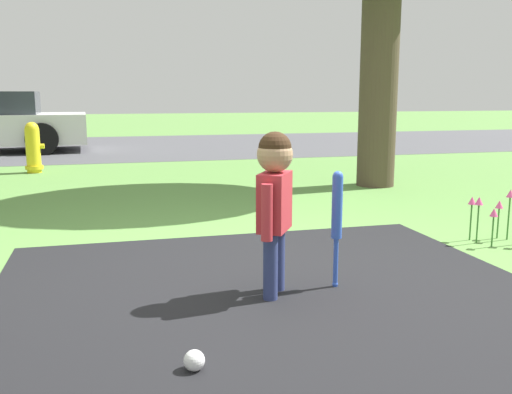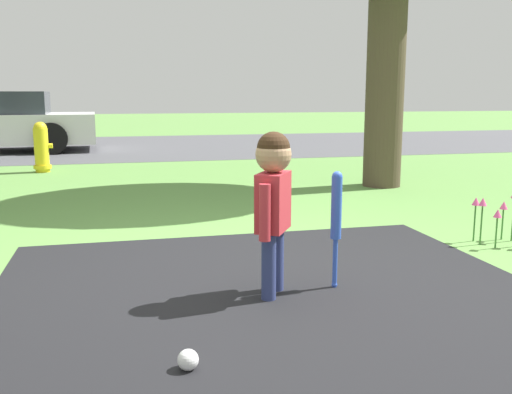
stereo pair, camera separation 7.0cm
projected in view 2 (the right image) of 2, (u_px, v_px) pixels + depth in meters
name	position (u px, v px, depth m)	size (l,w,h in m)	color
ground_plane	(251.00, 273.00, 3.59)	(60.00, 60.00, 0.00)	#5B8C42
street_strip	(155.00, 146.00, 12.34)	(40.00, 6.00, 0.01)	#4C4C51
child	(273.00, 191.00, 3.10)	(0.25, 0.33, 0.92)	navy
baseball_bat	(336.00, 213.00, 3.25)	(0.06, 0.06, 0.69)	blue
sports_ball	(188.00, 360.00, 2.33)	(0.09, 0.09, 0.09)	white
fire_hydrant	(41.00, 148.00, 8.18)	(0.28, 0.25, 0.72)	yellow
flower_bed	(507.00, 206.00, 4.25)	(0.41, 0.33, 0.44)	#38702D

